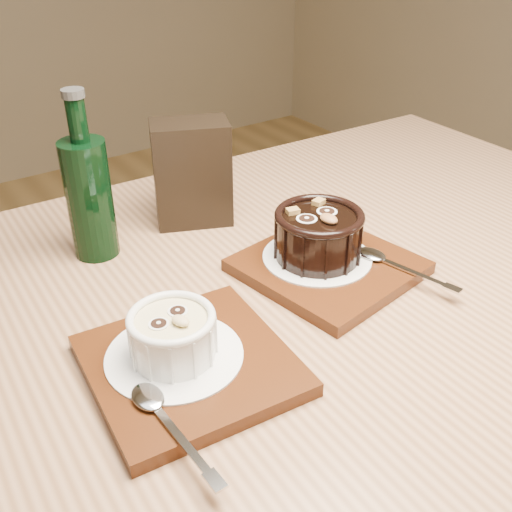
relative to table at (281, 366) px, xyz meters
The scene contains 11 objects.
table is the anchor object (origin of this frame).
tray_left 0.17m from the table, 165.75° to the right, with size 0.18×0.18×0.01m, color #4A210C.
doily_left 0.18m from the table, behind, with size 0.13×0.13×0.00m, color white.
ramekin_white 0.20m from the table, behind, with size 0.08×0.08×0.05m.
spoon_left 0.24m from the table, 153.56° to the right, with size 0.03×0.13×0.01m, color silver, non-canonical shape.
tray_right 0.13m from the table, 14.28° to the left, with size 0.18×0.18×0.01m, color #4A210C.
doily_right 0.14m from the table, 24.35° to the left, with size 0.13×0.13×0.00m, color white.
ramekin_dark 0.16m from the table, 24.35° to the left, with size 0.10×0.10×0.06m.
spoon_right 0.18m from the table, 14.26° to the right, with size 0.03×0.13×0.01m, color silver, non-canonical shape.
condiment_stand 0.28m from the table, 84.91° to the left, with size 0.10×0.06×0.14m, color black.
green_bottle 0.31m from the table, 119.00° to the left, with size 0.05×0.05×0.21m.
Camera 1 is at (-0.19, -0.23, 1.14)m, focal length 42.00 mm.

